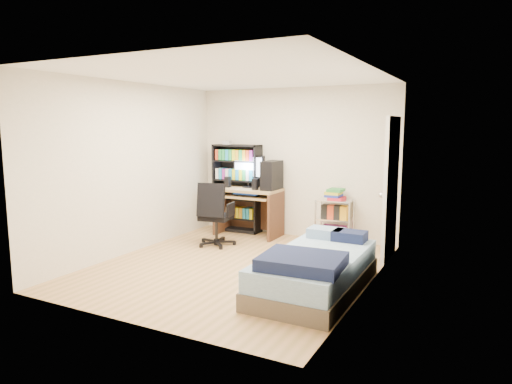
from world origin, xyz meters
The scene contains 7 objects.
room centered at (0.00, 0.00, 1.25)m, with size 3.58×4.08×2.58m.
media_shelf centered at (-1.03, 1.84, 0.79)m, with size 0.87×0.29×1.61m.
computer_desk centered at (-0.59, 1.71, 0.74)m, with size 1.09×0.63×1.37m.
office_chair centered at (-0.83, 0.80, 0.32)m, with size 0.69×0.69×1.01m.
wire_cart centered at (0.79, 1.76, 0.58)m, with size 0.58×0.44×0.88m.
bed centered at (1.25, -0.36, 0.24)m, with size 0.97×1.95×0.55m.
door centered at (1.72, 1.35, 1.00)m, with size 0.12×0.80×2.00m.
Camera 1 is at (2.95, -5.11, 1.87)m, focal length 32.00 mm.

